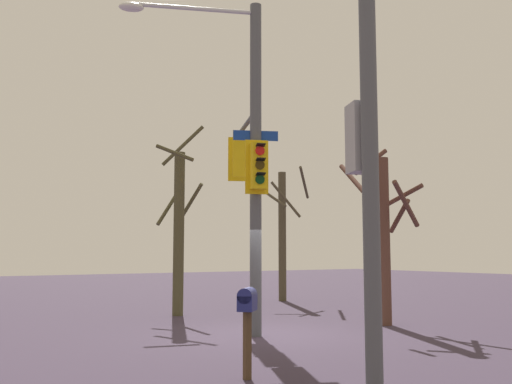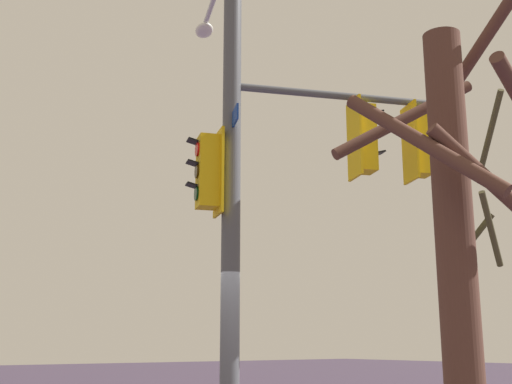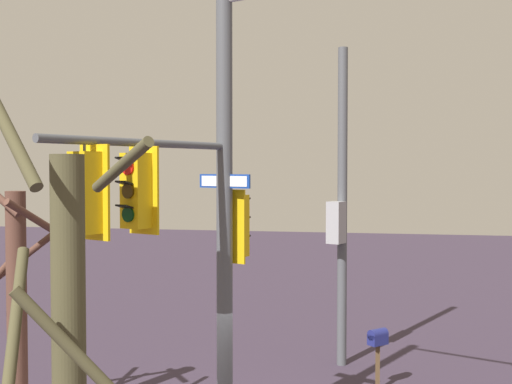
{
  "view_description": "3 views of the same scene",
  "coord_description": "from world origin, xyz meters",
  "px_view_note": "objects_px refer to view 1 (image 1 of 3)",
  "views": [
    {
      "loc": [
        7.86,
        11.6,
        1.96
      ],
      "look_at": [
        0.5,
        0.27,
        3.38
      ],
      "focal_mm": 40.38,
      "sensor_mm": 36.0,
      "label": 1
    },
    {
      "loc": [
        -7.62,
        5.43,
        1.5
      ],
      "look_at": [
        0.23,
        -0.3,
        3.72
      ],
      "focal_mm": 46.36,
      "sensor_mm": 36.0,
      "label": 2
    },
    {
      "loc": [
        3.07,
        -11.04,
        5.02
      ],
      "look_at": [
        0.84,
        0.52,
        4.59
      ],
      "focal_mm": 46.22,
      "sensor_mm": 36.0,
      "label": 3
    }
  ],
  "objects_px": {
    "bare_tree_across_street": "(283,231)",
    "bare_tree_behind_pole": "(179,226)",
    "bare_tree_corner": "(383,232)",
    "mailbox": "(247,307)"
  },
  "relations": [
    {
      "from": "bare_tree_across_street",
      "to": "bare_tree_corner",
      "type": "distance_m",
      "value": 8.11
    },
    {
      "from": "mailbox",
      "to": "bare_tree_behind_pole",
      "type": "height_order",
      "value": "bare_tree_behind_pole"
    },
    {
      "from": "bare_tree_behind_pole",
      "to": "bare_tree_across_street",
      "type": "relative_size",
      "value": 1.15
    },
    {
      "from": "bare_tree_across_street",
      "to": "bare_tree_behind_pole",
      "type": "bearing_deg",
      "value": 23.5
    },
    {
      "from": "bare_tree_behind_pole",
      "to": "bare_tree_corner",
      "type": "height_order",
      "value": "bare_tree_behind_pole"
    },
    {
      "from": "bare_tree_behind_pole",
      "to": "bare_tree_corner",
      "type": "distance_m",
      "value": 6.42
    },
    {
      "from": "bare_tree_corner",
      "to": "bare_tree_across_street",
      "type": "bearing_deg",
      "value": -105.66
    },
    {
      "from": "bare_tree_across_street",
      "to": "mailbox",
      "type": "bearing_deg",
      "value": 52.12
    },
    {
      "from": "mailbox",
      "to": "bare_tree_behind_pole",
      "type": "relative_size",
      "value": 0.23
    },
    {
      "from": "mailbox",
      "to": "bare_tree_across_street",
      "type": "distance_m",
      "value": 14.59
    }
  ]
}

